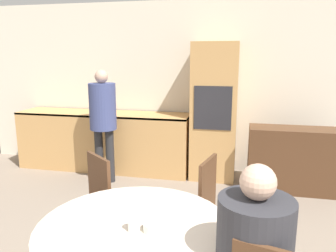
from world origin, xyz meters
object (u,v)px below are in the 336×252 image
chair_far_right (197,204)px  bowl_near (156,227)px  sideboard (293,160)px  chair_far_left (90,204)px  cup (134,224)px  oven_unit (214,112)px  person_standing (103,114)px

chair_far_right → bowl_near: 0.92m
sideboard → chair_far_left: bearing=-133.9°
chair_far_right → cup: 0.98m
oven_unit → sideboard: (1.08, -0.30, -0.56)m
oven_unit → bowl_near: (-0.10, -2.99, -0.21)m
person_standing → bowl_near: 2.84m
bowl_near → chair_far_right: bearing=81.0°
cup → chair_far_left: bearing=132.0°
sideboard → bowl_near: bearing=-113.8°
chair_far_left → bowl_near: (0.76, -0.67, 0.25)m
oven_unit → cup: size_ratio=20.18×
oven_unit → bowl_near: bearing=-92.0°
chair_far_left → cup: (0.63, -0.70, 0.27)m
sideboard → chair_far_right: bearing=-119.9°
chair_far_right → sideboard: bearing=163.1°
sideboard → chair_far_left: chair_far_left is taller
oven_unit → cup: bearing=-94.4°
chair_far_right → person_standing: 2.25m
chair_far_left → bowl_near: chair_far_left is taller
person_standing → chair_far_left: bearing=-70.4°
cup → bowl_near: (0.13, 0.03, -0.02)m
sideboard → oven_unit: bearing=164.5°
sideboard → bowl_near: sideboard is taller
chair_far_right → cup: chair_far_right is taller
chair_far_right → bowl_near: bearing=4.0°
oven_unit → sideboard: 1.25m
oven_unit → bowl_near: oven_unit is taller
oven_unit → sideboard: bearing=-15.5°
chair_far_right → person_standing: person_standing is taller
chair_far_right → bowl_near: chair_far_right is taller
chair_far_left → cup: size_ratio=9.68×
sideboard → cup: 3.04m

